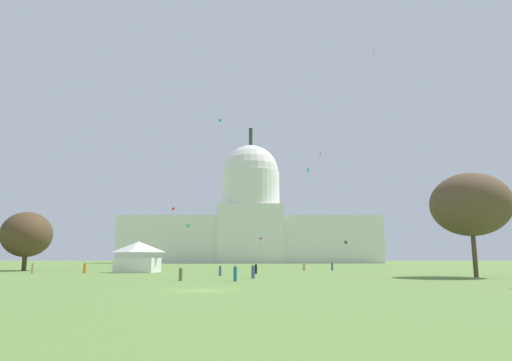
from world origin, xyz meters
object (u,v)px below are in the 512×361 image
(person_denim_front_right, at_px, (253,272))
(person_teal_edge_west, at_px, (235,274))
(person_black_mid_right, at_px, (256,269))
(person_tan_aisle_center, at_px, (304,267))
(person_denim_back_left, at_px, (332,267))
(person_orange_mid_left, at_px, (85,268))
(kite_orange_high, at_px, (315,169))
(kite_gold_high, at_px, (374,51))
(person_olive_near_tree_east, at_px, (181,274))
(kite_green_low, at_px, (188,225))
(tree_west_near, at_px, (27,234))
(kite_cyan_mid, at_px, (308,171))
(person_denim_edge_east, at_px, (220,271))
(person_tan_near_tent, at_px, (33,268))
(kite_red_low, at_px, (173,209))
(capitol_building, at_px, (251,222))
(kite_turquoise_high, at_px, (220,120))
(kite_black_low, at_px, (346,242))
(kite_yellow_mid, at_px, (152,203))
(tree_east_mid, at_px, (471,204))
(event_tent, at_px, (138,257))
(kite_magenta_low, at_px, (261,239))
(kite_pink_high, at_px, (320,154))

(person_denim_front_right, bearing_deg, person_teal_edge_west, -163.03)
(person_black_mid_right, distance_m, person_tan_aisle_center, 18.65)
(person_teal_edge_west, distance_m, person_denim_back_left, 43.28)
(person_orange_mid_left, relative_size, kite_orange_high, 0.72)
(person_denim_front_right, bearing_deg, kite_gold_high, 2.26)
(person_denim_front_right, bearing_deg, person_orange_mid_left, 87.58)
(person_orange_mid_left, distance_m, person_olive_near_tree_east, 30.24)
(kite_green_low, bearing_deg, tree_west_near, 114.88)
(person_tan_aisle_center, distance_m, kite_cyan_mid, 73.66)
(person_olive_near_tree_east, relative_size, person_denim_edge_east, 0.99)
(person_tan_near_tent, bearing_deg, kite_red_low, -103.02)
(person_black_mid_right, height_order, kite_orange_high, kite_orange_high)
(person_tan_near_tent, bearing_deg, person_denim_edge_east, 156.31)
(tree_west_near, bearing_deg, person_denim_back_left, 0.84)
(person_tan_aisle_center, bearing_deg, person_olive_near_tree_east, 125.12)
(kite_cyan_mid, bearing_deg, capitol_building, -7.84)
(person_olive_near_tree_east, xyz_separation_m, kite_turquoise_high, (-3.03, 92.75, 45.80))
(person_black_mid_right, bearing_deg, kite_black_low, -103.39)
(kite_yellow_mid, relative_size, kite_black_low, 0.85)
(person_tan_aisle_center, xyz_separation_m, kite_turquoise_high, (-20.19, 55.29, 45.76))
(person_denim_back_left, height_order, kite_turquoise_high, kite_turquoise_high)
(tree_east_mid, height_order, kite_orange_high, kite_orange_high)
(kite_green_low, height_order, kite_gold_high, kite_gold_high)
(person_denim_front_right, bearing_deg, person_denim_edge_east, 63.66)
(person_teal_edge_west, distance_m, person_denim_front_right, 7.19)
(person_denim_front_right, relative_size, person_black_mid_right, 1.02)
(kite_orange_high, xyz_separation_m, kite_yellow_mid, (-70.41, -2.76, -15.26))
(tree_west_near, bearing_deg, person_tan_aisle_center, -0.54)
(person_denim_edge_east, bearing_deg, event_tent, -72.25)
(person_denim_edge_east, distance_m, person_tan_aisle_center, 28.21)
(tree_east_mid, bearing_deg, person_tan_near_tent, 166.83)
(event_tent, height_order, tree_west_near, tree_west_near)
(kite_gold_high, bearing_deg, person_orange_mid_left, 164.59)
(kite_magenta_low, height_order, kite_black_low, kite_magenta_low)
(person_black_mid_right, height_order, kite_gold_high, kite_gold_high)
(tree_east_mid, relative_size, person_tan_near_tent, 7.75)
(capitol_building, height_order, person_tan_near_tent, capitol_building)
(person_tan_aisle_center, bearing_deg, person_teal_edge_west, 133.20)
(kite_red_low, xyz_separation_m, kite_cyan_mid, (43.80, 11.88, 14.35))
(tree_west_near, bearing_deg, kite_turquoise_high, 59.56)
(tree_east_mid, height_order, kite_gold_high, kite_gold_high)
(event_tent, height_order, person_denim_front_right, event_tent)
(capitol_building, bearing_deg, event_tent, -97.37)
(kite_magenta_low, relative_size, kite_yellow_mid, 3.63)
(kite_red_low, bearing_deg, capitol_building, 168.30)
(person_teal_edge_west, bearing_deg, kite_pink_high, -63.08)
(person_denim_edge_east, relative_size, person_tan_aisle_center, 0.95)
(person_denim_front_right, bearing_deg, event_tent, 72.98)
(capitol_building, height_order, person_denim_back_left, capitol_building)
(person_denim_edge_east, xyz_separation_m, kite_turquoise_high, (-6.23, 79.81, 45.78))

